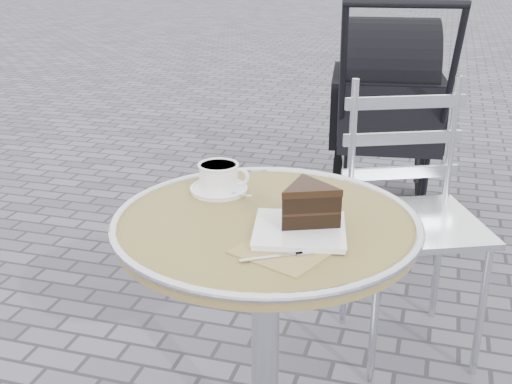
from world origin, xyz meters
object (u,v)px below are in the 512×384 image
(cappuccino_set, at_px, (219,179))
(bistro_chair, at_px, (407,186))
(cake_plate_set, at_px, (306,210))
(cafe_table, at_px, (266,282))
(baby_stroller, at_px, (386,118))

(cappuccino_set, height_order, bistro_chair, bistro_chair)
(bistro_chair, bearing_deg, cake_plate_set, -126.86)
(bistro_chair, bearing_deg, cappuccino_set, -149.79)
(cafe_table, relative_size, cake_plate_set, 2.35)
(cake_plate_set, bearing_deg, cafe_table, 151.14)
(bistro_chair, height_order, baby_stroller, baby_stroller)
(cappuccino_set, xyz_separation_m, baby_stroller, (0.27, 1.72, -0.25))
(cappuccino_set, distance_m, bistro_chair, 0.79)
(bistro_chair, relative_size, baby_stroller, 0.80)
(cafe_table, xyz_separation_m, baby_stroller, (0.11, 1.86, -0.06))
(cappuccino_set, relative_size, bistro_chair, 0.18)
(cafe_table, relative_size, baby_stroller, 0.64)
(cafe_table, xyz_separation_m, bistro_chair, (0.28, 0.76, 0.00))
(cake_plate_set, height_order, bistro_chair, bistro_chair)
(cake_plate_set, bearing_deg, bistro_chair, 65.95)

